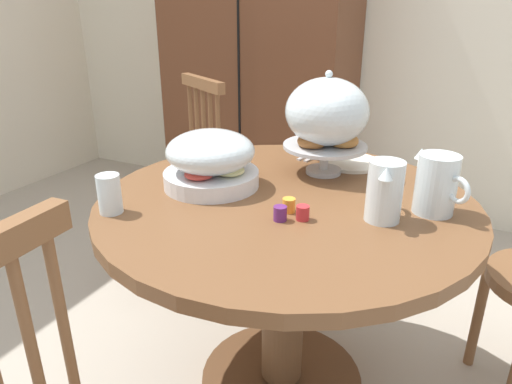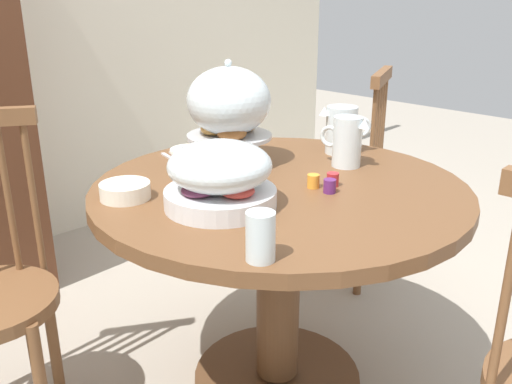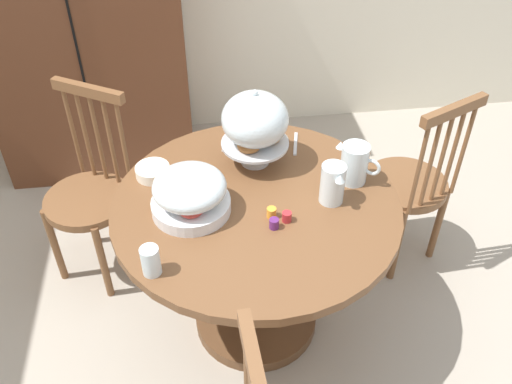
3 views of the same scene
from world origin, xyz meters
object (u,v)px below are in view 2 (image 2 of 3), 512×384
(milk_pitcher, at_px, (342,132))
(china_plate_small, at_px, (191,150))
(pastry_stand_with_dome, at_px, (229,105))
(china_plate_large, at_px, (216,151))
(dining_table, at_px, (279,253))
(fruit_platter_covered, at_px, (220,177))
(orange_juice_pitcher, at_px, (347,144))
(cereal_bowl, at_px, (125,191))
(drinking_glass, at_px, (261,237))
(windsor_chair_by_cabinet, at_px, (343,186))

(milk_pitcher, height_order, china_plate_small, milk_pitcher)
(pastry_stand_with_dome, xyz_separation_m, china_plate_large, (0.06, 0.14, -0.19))
(pastry_stand_with_dome, bearing_deg, dining_table, -96.66)
(fruit_platter_covered, relative_size, orange_juice_pitcher, 1.69)
(fruit_platter_covered, bearing_deg, cereal_bowl, 122.05)
(cereal_bowl, bearing_deg, orange_juice_pitcher, -19.62)
(fruit_platter_covered, height_order, orange_juice_pitcher, fruit_platter_covered)
(pastry_stand_with_dome, distance_m, cereal_bowl, 0.46)
(milk_pitcher, bearing_deg, fruit_platter_covered, -171.35)
(pastry_stand_with_dome, distance_m, fruit_platter_covered, 0.41)
(orange_juice_pitcher, height_order, china_plate_large, orange_juice_pitcher)
(milk_pitcher, relative_size, drinking_glass, 1.53)
(milk_pitcher, bearing_deg, cereal_bowl, 170.44)
(windsor_chair_by_cabinet, distance_m, pastry_stand_with_dome, 0.91)
(cereal_bowl, bearing_deg, pastry_stand_with_dome, 5.29)
(drinking_glass, bearing_deg, china_plate_large, 55.74)
(pastry_stand_with_dome, xyz_separation_m, drinking_glass, (-0.42, -0.57, -0.14))
(drinking_glass, bearing_deg, pastry_stand_with_dome, 53.38)
(china_plate_small, bearing_deg, windsor_chair_by_cabinet, -6.70)
(dining_table, bearing_deg, pastry_stand_with_dome, 83.34)
(china_plate_small, xyz_separation_m, cereal_bowl, (-0.40, -0.22, 0.01))
(fruit_platter_covered, bearing_deg, windsor_chair_by_cabinet, 19.05)
(china_plate_large, height_order, china_plate_small, china_plate_small)
(cereal_bowl, xyz_separation_m, drinking_glass, (0.00, -0.53, 0.03))
(pastry_stand_with_dome, bearing_deg, china_plate_large, 67.20)
(dining_table, xyz_separation_m, china_plate_large, (0.09, 0.39, 0.24))
(drinking_glass, bearing_deg, cereal_bowl, 90.26)
(dining_table, relative_size, milk_pitcher, 6.66)
(drinking_glass, bearing_deg, milk_pitcher, 26.34)
(windsor_chair_by_cabinet, distance_m, drinking_glass, 1.40)
(cereal_bowl, relative_size, drinking_glass, 1.27)
(windsor_chair_by_cabinet, relative_size, milk_pitcher, 5.78)
(dining_table, height_order, windsor_chair_by_cabinet, windsor_chair_by_cabinet)
(china_plate_large, bearing_deg, milk_pitcher, -44.24)
(windsor_chair_by_cabinet, distance_m, fruit_platter_covered, 1.16)
(dining_table, relative_size, china_plate_small, 7.49)
(china_plate_large, bearing_deg, cereal_bowl, -160.08)
(china_plate_small, bearing_deg, pastry_stand_with_dome, -82.76)
(windsor_chair_by_cabinet, height_order, fruit_platter_covered, windsor_chair_by_cabinet)
(fruit_platter_covered, bearing_deg, drinking_glass, -116.01)
(china_plate_small, distance_m, cereal_bowl, 0.46)
(china_plate_small, distance_m, drinking_glass, 0.85)
(milk_pitcher, relative_size, cereal_bowl, 1.21)
(orange_juice_pitcher, xyz_separation_m, cereal_bowl, (-0.68, 0.24, -0.05))
(dining_table, height_order, orange_juice_pitcher, orange_juice_pitcher)
(orange_juice_pitcher, bearing_deg, china_plate_large, 115.75)
(orange_juice_pitcher, height_order, drinking_glass, orange_juice_pitcher)
(windsor_chair_by_cabinet, height_order, cereal_bowl, windsor_chair_by_cabinet)
(china_plate_small, relative_size, drinking_glass, 1.36)
(orange_juice_pitcher, bearing_deg, dining_table, 174.83)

